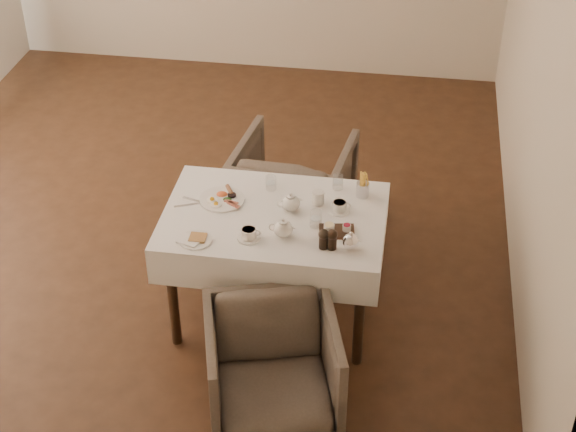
# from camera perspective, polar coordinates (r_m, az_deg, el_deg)

# --- Properties ---
(table) EXTENTS (1.28, 0.88, 0.75)m
(table) POSITION_cam_1_polar(r_m,az_deg,el_deg) (5.13, -0.90, -0.98)
(table) COLOR black
(table) RESTS_ON ground
(armchair_near) EXTENTS (0.85, 0.86, 0.64)m
(armchair_near) POSITION_cam_1_polar(r_m,az_deg,el_deg) (4.74, -1.02, -9.80)
(armchair_near) COLOR #4B4037
(armchair_near) RESTS_ON ground
(armchair_far) EXTENTS (0.84, 0.85, 0.69)m
(armchair_far) POSITION_cam_1_polar(r_m,az_deg,el_deg) (6.03, 0.34, 1.84)
(armchair_far) COLOR #4B4037
(armchair_far) RESTS_ON ground
(breakfast_plate) EXTENTS (0.27, 0.27, 0.03)m
(breakfast_plate) POSITION_cam_1_polar(r_m,az_deg,el_deg) (5.20, -4.26, 1.14)
(breakfast_plate) COLOR white
(breakfast_plate) RESTS_ON table
(side_plate) EXTENTS (0.19, 0.18, 0.02)m
(side_plate) POSITION_cam_1_polar(r_m,az_deg,el_deg) (4.88, -6.08, -1.55)
(side_plate) COLOR white
(side_plate) RESTS_ON table
(teapot_centre) EXTENTS (0.18, 0.16, 0.12)m
(teapot_centre) POSITION_cam_1_polar(r_m,az_deg,el_deg) (5.07, 0.17, 0.92)
(teapot_centre) COLOR white
(teapot_centre) RESTS_ON table
(teapot_front) EXTENTS (0.15, 0.12, 0.12)m
(teapot_front) POSITION_cam_1_polar(r_m,az_deg,el_deg) (4.86, -0.32, -0.75)
(teapot_front) COLOR white
(teapot_front) RESTS_ON table
(creamer) EXTENTS (0.09, 0.09, 0.08)m
(creamer) POSITION_cam_1_polar(r_m,az_deg,el_deg) (5.13, 1.96, 1.19)
(creamer) COLOR white
(creamer) RESTS_ON table
(teacup_near) EXTENTS (0.13, 0.13, 0.06)m
(teacup_near) POSITION_cam_1_polar(r_m,az_deg,el_deg) (4.87, -2.55, -1.19)
(teacup_near) COLOR white
(teacup_near) RESTS_ON table
(teacup_far) EXTENTS (0.13, 0.13, 0.06)m
(teacup_far) POSITION_cam_1_polar(r_m,az_deg,el_deg) (5.09, 3.34, 0.59)
(teacup_far) COLOR white
(teacup_far) RESTS_ON table
(glass_left) EXTENTS (0.07, 0.07, 0.09)m
(glass_left) POSITION_cam_1_polar(r_m,az_deg,el_deg) (5.26, -1.11, 2.16)
(glass_left) COLOR silver
(glass_left) RESTS_ON table
(glass_mid) EXTENTS (0.07, 0.07, 0.10)m
(glass_mid) POSITION_cam_1_polar(r_m,az_deg,el_deg) (4.95, 1.81, -0.18)
(glass_mid) COLOR silver
(glass_mid) RESTS_ON table
(glass_right) EXTENTS (0.08, 0.08, 0.09)m
(glass_right) POSITION_cam_1_polar(r_m,az_deg,el_deg) (5.27, 3.24, 2.20)
(glass_right) COLOR silver
(glass_right) RESTS_ON table
(condiment_board) EXTENTS (0.21, 0.16, 0.05)m
(condiment_board) POSITION_cam_1_polar(r_m,az_deg,el_deg) (4.92, 3.15, -0.92)
(condiment_board) COLOR black
(condiment_board) RESTS_ON table
(pepper_mill_left) EXTENTS (0.08, 0.08, 0.12)m
(pepper_mill_left) POSITION_cam_1_polar(r_m,az_deg,el_deg) (4.78, 2.32, -1.48)
(pepper_mill_left) COLOR black
(pepper_mill_left) RESTS_ON table
(pepper_mill_right) EXTENTS (0.07, 0.07, 0.12)m
(pepper_mill_right) POSITION_cam_1_polar(r_m,az_deg,el_deg) (4.78, 2.86, -1.51)
(pepper_mill_right) COLOR black
(pepper_mill_right) RESTS_ON table
(silver_pot) EXTENTS (0.13, 0.12, 0.12)m
(silver_pot) POSITION_cam_1_polar(r_m,az_deg,el_deg) (4.78, 4.07, -1.59)
(silver_pot) COLOR white
(silver_pot) RESTS_ON table
(fries_cup) EXTENTS (0.08, 0.08, 0.16)m
(fries_cup) POSITION_cam_1_polar(r_m,az_deg,el_deg) (5.20, 4.86, 1.95)
(fries_cup) COLOR silver
(fries_cup) RESTS_ON table
(cutlery_fork) EXTENTS (0.20, 0.08, 0.00)m
(cutlery_fork) POSITION_cam_1_polar(r_m,az_deg,el_deg) (5.20, -5.86, 0.95)
(cutlery_fork) COLOR silver
(cutlery_fork) RESTS_ON table
(cutlery_knife) EXTENTS (0.19, 0.09, 0.00)m
(cutlery_knife) POSITION_cam_1_polar(r_m,az_deg,el_deg) (5.18, -6.27, 0.76)
(cutlery_knife) COLOR silver
(cutlery_knife) RESTS_ON table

